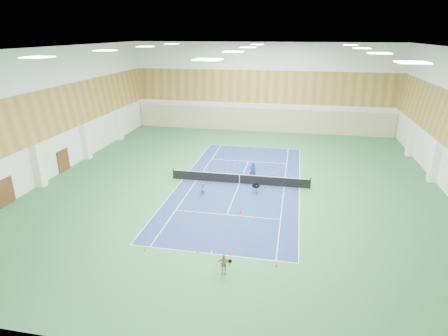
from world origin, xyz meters
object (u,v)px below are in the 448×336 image
object	(u,v)px
child_court	(203,189)
child_apron	(224,264)
tennis_net	(239,178)
ball_cart	(256,189)
coach	(252,171)

from	to	relation	value
child_court	child_apron	bearing A→B (deg)	-108.25
tennis_net	child_court	world-z (taller)	child_court
ball_cart	coach	bearing A→B (deg)	126.59
tennis_net	child_apron	bearing A→B (deg)	-85.10
tennis_net	child_apron	size ratio (longest dim) A/B	10.20
ball_cart	child_apron	bearing A→B (deg)	-68.37
ball_cart	child_court	bearing A→B (deg)	-138.91
child_apron	ball_cart	world-z (taller)	child_apron
coach	child_apron	size ratio (longest dim) A/B	1.36
child_court	ball_cart	bearing A→B (deg)	-21.49
child_apron	ball_cart	distance (m)	11.83
tennis_net	child_apron	world-z (taller)	child_apron
child_court	ball_cart	xyz separation A→B (m)	(4.38, 1.32, -0.17)
tennis_net	ball_cart	size ratio (longest dim) A/B	15.13
child_court	child_apron	world-z (taller)	child_apron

